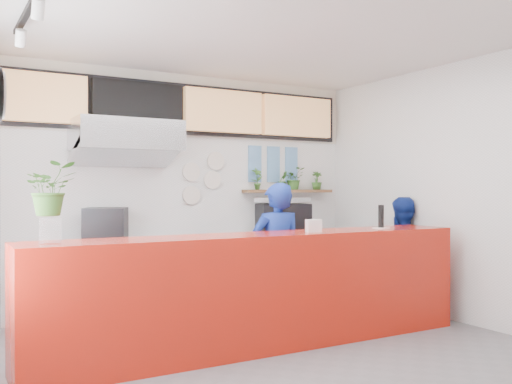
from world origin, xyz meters
name	(u,v)px	position (x,y,z in m)	size (l,w,h in m)	color
floor	(285,359)	(0.00, 0.00, 0.00)	(5.00, 5.00, 0.00)	slate
ceiling	(285,26)	(0.00, 0.00, 3.00)	(5.00, 5.00, 0.00)	silver
wall_back	(180,191)	(0.00, 2.50, 1.50)	(5.00, 5.00, 0.00)	white
wall_right	(473,192)	(2.50, 0.00, 1.50)	(5.00, 5.00, 0.00)	white
service_counter	(262,291)	(0.00, 0.40, 0.55)	(4.50, 0.60, 1.10)	#B91B0D
cream_band	(180,105)	(0.00, 2.49, 2.60)	(5.00, 0.02, 0.80)	beige
prep_bench	(125,281)	(-0.80, 2.20, 0.45)	(1.80, 0.60, 0.90)	#B2B5BA
panini_oven	(106,226)	(-1.03, 2.20, 1.11)	(0.46, 0.46, 0.41)	black
extraction_hood	(126,135)	(-0.80, 2.15, 2.15)	(1.20, 0.70, 0.35)	#B2B5BA
hood_lip	(126,153)	(-0.80, 2.15, 1.95)	(1.20, 0.70, 0.08)	#B2B5BA
right_bench	(290,268)	(1.50, 2.20, 0.45)	(1.80, 0.60, 0.90)	#B2B5BA
espresso_machine	(283,220)	(1.38, 2.20, 1.11)	(0.67, 0.48, 0.43)	black
espresso_tray	(283,200)	(1.38, 2.20, 1.38)	(0.65, 0.45, 0.06)	#A4A7AB
herb_shelf	(288,191)	(1.60, 2.40, 1.50)	(1.40, 0.18, 0.04)	brown
menu_board_far_left	(36,97)	(-1.75, 2.38, 2.55)	(1.10, 0.10, 0.55)	tan
menu_board_mid_left	(138,105)	(-0.59, 2.38, 2.55)	(1.10, 0.10, 0.55)	black
menu_board_mid_right	(224,111)	(0.57, 2.38, 2.55)	(1.10, 0.10, 0.55)	tan
menu_board_far_right	(297,117)	(1.73, 2.38, 2.55)	(1.10, 0.10, 0.55)	tan
soffit	(181,109)	(0.00, 2.46, 2.55)	(4.80, 0.04, 0.65)	black
wall_clock_face	(2,95)	(-2.43, -0.90, 2.05)	(0.26, 0.26, 0.02)	white
dec_plate_a	(191,172)	(0.15, 2.47, 1.75)	(0.24, 0.24, 0.03)	silver
dec_plate_b	(212,180)	(0.45, 2.47, 1.65)	(0.24, 0.24, 0.03)	silver
dec_plate_c	(191,195)	(0.15, 2.47, 1.45)	(0.24, 0.24, 0.03)	silver
dec_plate_d	(216,161)	(0.50, 2.47, 1.90)	(0.24, 0.24, 0.03)	silver
photo_frame_a	(255,155)	(1.10, 2.48, 2.00)	(0.20, 0.02, 0.25)	#598CBF
photo_frame_b	(273,155)	(1.40, 2.48, 2.00)	(0.20, 0.02, 0.25)	#598CBF
photo_frame_c	(291,156)	(1.70, 2.48, 2.00)	(0.20, 0.02, 0.25)	#598CBF
photo_frame_d	(255,173)	(1.10, 2.48, 1.75)	(0.20, 0.02, 0.25)	#598CBF
photo_frame_e	(273,173)	(1.40, 2.48, 1.75)	(0.20, 0.02, 0.25)	#598CBF
photo_frame_f	(291,174)	(1.70, 2.48, 1.75)	(0.20, 0.02, 0.25)	#598CBF
staff_center	(277,257)	(0.47, 0.89, 0.80)	(0.58, 0.38, 1.60)	navy
staff_right	(401,254)	(2.35, 0.98, 0.71)	(0.70, 0.54, 1.43)	navy
herb_a	(257,179)	(1.09, 2.40, 1.67)	(0.16, 0.11, 0.30)	#315D20
herb_b	(283,180)	(1.50, 2.40, 1.65)	(0.14, 0.12, 0.26)	#315D20
herb_c	(294,178)	(1.69, 2.40, 1.68)	(0.28, 0.25, 0.32)	#315D20
herb_d	(317,181)	(2.09, 2.40, 1.65)	(0.15, 0.13, 0.26)	#315D20
glass_vase	(50,231)	(-1.96, 0.36, 1.20)	(0.17, 0.17, 0.21)	silver
basil_vase	(50,189)	(-1.96, 0.36, 1.53)	(0.39, 0.33, 0.43)	#315D20
napkin_holder	(314,226)	(0.53, 0.30, 1.16)	(0.15, 0.09, 0.13)	silver
white_plate	(381,228)	(1.45, 0.34, 1.11)	(0.19, 0.19, 0.01)	silver
pepper_mill	(381,216)	(1.45, 0.34, 1.24)	(0.06, 0.06, 0.24)	black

